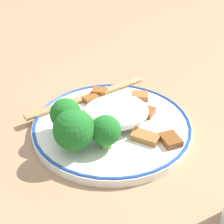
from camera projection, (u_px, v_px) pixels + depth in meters
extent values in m
plane|color=#9E7A56|center=(112.00, 129.00, 0.49)|extent=(3.00, 3.00, 0.00)
cylinder|color=white|center=(112.00, 126.00, 0.49)|extent=(0.25, 0.25, 0.01)
torus|color=#1E479E|center=(112.00, 123.00, 0.48)|extent=(0.24, 0.24, 0.01)
ellipsoid|color=white|center=(115.00, 111.00, 0.48)|extent=(0.10, 0.08, 0.04)
cylinder|color=#72AD4C|center=(67.00, 128.00, 0.46)|extent=(0.02, 0.02, 0.02)
sphere|color=#1E6B23|center=(66.00, 114.00, 0.45)|extent=(0.05, 0.05, 0.05)
cylinder|color=#72AD4C|center=(75.00, 146.00, 0.43)|extent=(0.02, 0.02, 0.01)
sphere|color=#1E6B23|center=(74.00, 130.00, 0.41)|extent=(0.06, 0.06, 0.06)
cylinder|color=#72AD4C|center=(106.00, 143.00, 0.43)|extent=(0.02, 0.02, 0.01)
sphere|color=#1E6B23|center=(106.00, 130.00, 0.42)|extent=(0.04, 0.04, 0.04)
cube|color=#9E6633|center=(145.00, 137.00, 0.45)|extent=(0.04, 0.04, 0.01)
cube|color=brown|center=(144.00, 111.00, 0.50)|extent=(0.04, 0.04, 0.01)
cube|color=#9E6633|center=(140.00, 96.00, 0.54)|extent=(0.03, 0.03, 0.01)
cube|color=#995B28|center=(121.00, 106.00, 0.52)|extent=(0.04, 0.04, 0.01)
cube|color=brown|center=(95.00, 119.00, 0.48)|extent=(0.04, 0.04, 0.01)
cube|color=brown|center=(102.00, 92.00, 0.55)|extent=(0.03, 0.03, 0.01)
cube|color=brown|center=(170.00, 140.00, 0.44)|extent=(0.03, 0.03, 0.01)
cube|color=brown|center=(91.00, 99.00, 0.53)|extent=(0.03, 0.03, 0.01)
cylinder|color=#AD8451|center=(87.00, 96.00, 0.54)|extent=(0.22, 0.08, 0.01)
cylinder|color=#AD8451|center=(89.00, 98.00, 0.54)|extent=(0.22, 0.08, 0.01)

